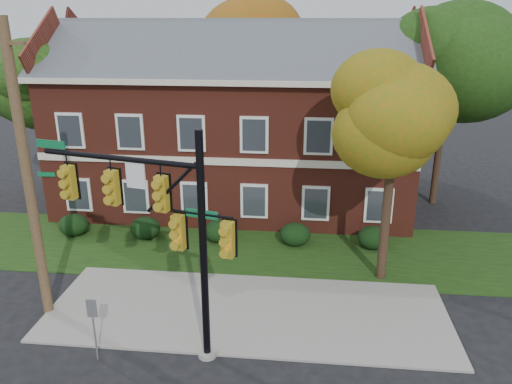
# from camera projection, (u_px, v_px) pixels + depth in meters

# --- Properties ---
(ground) EXTENTS (120.00, 120.00, 0.00)m
(ground) POSITION_uv_depth(u_px,v_px,m) (244.00, 329.00, 16.67)
(ground) COLOR black
(ground) RESTS_ON ground
(sidewalk) EXTENTS (14.00, 5.00, 0.08)m
(sidewalk) POSITION_uv_depth(u_px,v_px,m) (247.00, 311.00, 17.59)
(sidewalk) COLOR gray
(sidewalk) RESTS_ON ground
(grass_strip) EXTENTS (30.00, 6.00, 0.04)m
(grass_strip) POSITION_uv_depth(u_px,v_px,m) (261.00, 250.00, 22.29)
(grass_strip) COLOR #193811
(grass_strip) RESTS_ON ground
(apartment_building) EXTENTS (18.80, 8.80, 9.74)m
(apartment_building) POSITION_uv_depth(u_px,v_px,m) (234.00, 114.00, 26.41)
(apartment_building) COLOR maroon
(apartment_building) RESTS_ON ground
(hedge_far_left) EXTENTS (1.40, 1.26, 1.05)m
(hedge_far_left) POSITION_uv_depth(u_px,v_px,m) (74.00, 225.00, 23.66)
(hedge_far_left) COLOR black
(hedge_far_left) RESTS_ON ground
(hedge_left) EXTENTS (1.40, 1.26, 1.05)m
(hedge_left) POSITION_uv_depth(u_px,v_px,m) (145.00, 228.00, 23.32)
(hedge_left) COLOR black
(hedge_left) RESTS_ON ground
(hedge_center) EXTENTS (1.40, 1.26, 1.05)m
(hedge_center) POSITION_uv_depth(u_px,v_px,m) (219.00, 231.00, 22.97)
(hedge_center) COLOR black
(hedge_center) RESTS_ON ground
(hedge_right) EXTENTS (1.40, 1.26, 1.05)m
(hedge_right) POSITION_uv_depth(u_px,v_px,m) (295.00, 234.00, 22.63)
(hedge_right) COLOR black
(hedge_right) RESTS_ON ground
(hedge_far_right) EXTENTS (1.40, 1.26, 1.05)m
(hedge_far_right) POSITION_uv_depth(u_px,v_px,m) (373.00, 238.00, 22.29)
(hedge_far_right) COLOR black
(hedge_far_right) RESTS_ON ground
(tree_near_right) EXTENTS (4.50, 4.25, 8.58)m
(tree_near_right) POSITION_uv_depth(u_px,v_px,m) (403.00, 113.00, 17.56)
(tree_near_right) COLOR black
(tree_near_right) RESTS_ON ground
(tree_left_rear) EXTENTS (5.40, 5.10, 8.88)m
(tree_left_rear) POSITION_uv_depth(u_px,v_px,m) (44.00, 82.00, 25.76)
(tree_left_rear) COLOR black
(tree_left_rear) RESTS_ON ground
(tree_right_rear) EXTENTS (6.30, 5.95, 10.62)m
(tree_right_rear) POSITION_uv_depth(u_px,v_px,m) (458.00, 53.00, 25.06)
(tree_right_rear) COLOR black
(tree_right_rear) RESTS_ON ground
(tree_far_rear) EXTENTS (6.84, 6.46, 11.52)m
(tree_far_rear) POSITION_uv_depth(u_px,v_px,m) (271.00, 33.00, 32.35)
(tree_far_rear) COLOR black
(tree_far_rear) RESTS_ON ground
(traffic_signal) EXTENTS (6.22, 1.61, 7.09)m
(traffic_signal) POSITION_uv_depth(u_px,v_px,m) (162.00, 219.00, 14.28)
(traffic_signal) COLOR gray
(traffic_signal) RESTS_ON ground
(utility_pole) EXTENTS (1.50, 0.59, 9.91)m
(utility_pole) POSITION_uv_depth(u_px,v_px,m) (27.00, 176.00, 15.99)
(utility_pole) COLOR brown
(utility_pole) RESTS_ON ground
(sign_post) EXTENTS (0.30, 0.06, 2.08)m
(sign_post) POSITION_uv_depth(u_px,v_px,m) (93.00, 319.00, 14.74)
(sign_post) COLOR slate
(sign_post) RESTS_ON ground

